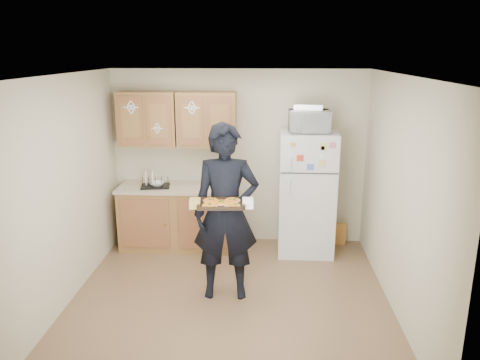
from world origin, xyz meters
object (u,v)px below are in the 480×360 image
at_px(refrigerator, 306,193).
at_px(microwave, 309,121).
at_px(person, 226,213).
at_px(dish_rack, 155,181).
at_px(baking_tray, 221,204).

distance_m(refrigerator, microwave, 1.00).
relative_size(person, dish_rack, 5.11).
relative_size(person, microwave, 3.81).
relative_size(refrigerator, baking_tray, 3.48).
bearing_deg(dish_rack, microwave, -1.61).
relative_size(refrigerator, microwave, 3.24).
height_order(baking_tray, dish_rack, baking_tray).
height_order(refrigerator, person, person).
height_order(refrigerator, microwave, microwave).
height_order(baking_tray, microwave, microwave).
bearing_deg(refrigerator, person, -127.50).
bearing_deg(refrigerator, baking_tray, -122.47).
distance_m(baking_tray, microwave, 1.96).
xyz_separation_m(microwave, dish_rack, (-2.09, 0.06, -0.87)).
xyz_separation_m(refrigerator, microwave, (-0.00, -0.05, 1.00)).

